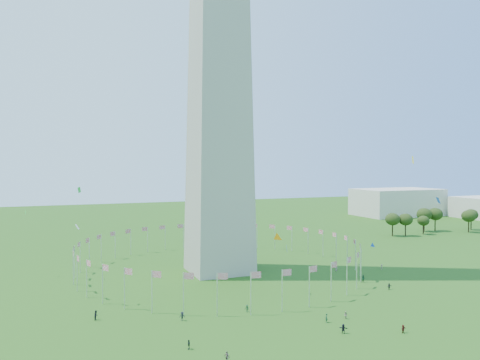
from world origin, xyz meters
The scene contains 6 objects.
ground centered at (0.00, 0.00, 0.00)m, with size 600.00×600.00×0.00m, color #1D4911.
flag_ring centered at (0.00, 50.00, 4.50)m, with size 80.24×80.24×9.00m.
gov_building_east_a centered at (150.00, 150.00, 8.00)m, with size 50.00×30.00×16.00m, color beige.
crowd centered at (9.90, 5.43, 0.87)m, with size 84.48×71.16×1.96m.
kites_aloft centered at (7.69, 26.88, 17.98)m, with size 107.38×75.67×26.89m.
tree_line_east centered at (115.17, 85.57, 4.98)m, with size 53.42×16.09×10.69m.
Camera 1 is at (-44.79, -77.37, 31.34)m, focal length 35.00 mm.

